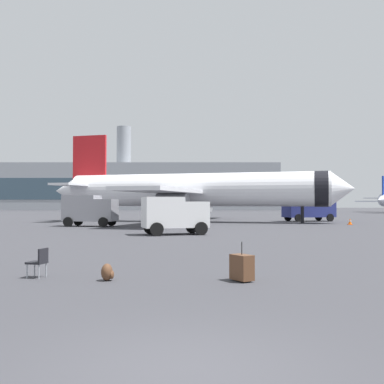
{
  "coord_description": "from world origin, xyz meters",
  "views": [
    {
      "loc": [
        0.13,
        -5.97,
        2.19
      ],
      "look_at": [
        0.2,
        27.7,
        3.0
      ],
      "focal_mm": 42.42,
      "sensor_mm": 36.0,
      "label": 1
    }
  ],
  "objects_px": {
    "service_truck": "(89,209)",
    "safety_cone_near": "(64,218)",
    "fuel_truck": "(307,206)",
    "rolling_suitcase": "(241,267)",
    "gate_chair": "(38,261)",
    "airplane_at_gate": "(192,190)",
    "cargo_van": "(173,214)",
    "traveller_backpack": "(107,272)",
    "safety_cone_mid": "(349,222)"
  },
  "relations": [
    {
      "from": "airplane_at_gate",
      "to": "service_truck",
      "type": "distance_m",
      "value": 13.98
    },
    {
      "from": "safety_cone_near",
      "to": "service_truck",
      "type": "bearing_deg",
      "value": -65.07
    },
    {
      "from": "rolling_suitcase",
      "to": "traveller_backpack",
      "type": "height_order",
      "value": "rolling_suitcase"
    },
    {
      "from": "service_truck",
      "to": "safety_cone_near",
      "type": "relative_size",
      "value": 7.87
    },
    {
      "from": "gate_chair",
      "to": "safety_cone_near",
      "type": "bearing_deg",
      "value": 104.71
    },
    {
      "from": "safety_cone_mid",
      "to": "gate_chair",
      "type": "bearing_deg",
      "value": -122.26
    },
    {
      "from": "safety_cone_mid",
      "to": "fuel_truck",
      "type": "bearing_deg",
      "value": 103.02
    },
    {
      "from": "service_truck",
      "to": "safety_cone_near",
      "type": "xyz_separation_m",
      "value": [
        -5.81,
        12.49,
        -1.29
      ]
    },
    {
      "from": "safety_cone_near",
      "to": "traveller_backpack",
      "type": "relative_size",
      "value": 1.35
    },
    {
      "from": "airplane_at_gate",
      "to": "fuel_truck",
      "type": "height_order",
      "value": "airplane_at_gate"
    },
    {
      "from": "fuel_truck",
      "to": "service_truck",
      "type": "bearing_deg",
      "value": -153.42
    },
    {
      "from": "airplane_at_gate",
      "to": "fuel_truck",
      "type": "relative_size",
      "value": 5.48
    },
    {
      "from": "cargo_van",
      "to": "traveller_backpack",
      "type": "bearing_deg",
      "value": -93.56
    },
    {
      "from": "fuel_truck",
      "to": "rolling_suitcase",
      "type": "relative_size",
      "value": 5.85
    },
    {
      "from": "airplane_at_gate",
      "to": "rolling_suitcase",
      "type": "relative_size",
      "value": 32.04
    },
    {
      "from": "service_truck",
      "to": "safety_cone_mid",
      "type": "height_order",
      "value": "service_truck"
    },
    {
      "from": "cargo_van",
      "to": "safety_cone_mid",
      "type": "xyz_separation_m",
      "value": [
        17.1,
        14.24,
        -1.13
      ]
    },
    {
      "from": "safety_cone_mid",
      "to": "traveller_backpack",
      "type": "relative_size",
      "value": 1.34
    },
    {
      "from": "fuel_truck",
      "to": "cargo_van",
      "type": "xyz_separation_m",
      "value": [
        -15.11,
        -22.84,
        -0.32
      ]
    },
    {
      "from": "safety_cone_mid",
      "to": "traveller_backpack",
      "type": "xyz_separation_m",
      "value": [
        -18.25,
        -32.73,
        -0.08
      ]
    },
    {
      "from": "service_truck",
      "to": "cargo_van",
      "type": "relative_size",
      "value": 1.06
    },
    {
      "from": "cargo_van",
      "to": "safety_cone_mid",
      "type": "height_order",
      "value": "cargo_van"
    },
    {
      "from": "gate_chair",
      "to": "cargo_van",
      "type": "bearing_deg",
      "value": 79.77
    },
    {
      "from": "service_truck",
      "to": "traveller_backpack",
      "type": "distance_m",
      "value": 30.48
    },
    {
      "from": "traveller_backpack",
      "to": "gate_chair",
      "type": "xyz_separation_m",
      "value": [
        -2.09,
        0.5,
        0.27
      ]
    },
    {
      "from": "airplane_at_gate",
      "to": "service_truck",
      "type": "xyz_separation_m",
      "value": [
        -9.71,
        -9.84,
        -2.05
      ]
    },
    {
      "from": "rolling_suitcase",
      "to": "fuel_truck",
      "type": "bearing_deg",
      "value": 73.22
    },
    {
      "from": "cargo_van",
      "to": "safety_cone_near",
      "type": "xyz_separation_m",
      "value": [
        -14.16,
        23.59,
        -1.13
      ]
    },
    {
      "from": "fuel_truck",
      "to": "traveller_backpack",
      "type": "bearing_deg",
      "value": -111.48
    },
    {
      "from": "safety_cone_mid",
      "to": "traveller_backpack",
      "type": "distance_m",
      "value": 37.47
    },
    {
      "from": "cargo_van",
      "to": "traveller_backpack",
      "type": "distance_m",
      "value": 18.56
    },
    {
      "from": "fuel_truck",
      "to": "cargo_van",
      "type": "relative_size",
      "value": 1.34
    },
    {
      "from": "safety_cone_mid",
      "to": "rolling_suitcase",
      "type": "distance_m",
      "value": 35.88
    },
    {
      "from": "service_truck",
      "to": "safety_cone_near",
      "type": "bearing_deg",
      "value": 114.93
    },
    {
      "from": "airplane_at_gate",
      "to": "gate_chair",
      "type": "bearing_deg",
      "value": -96.75
    },
    {
      "from": "airplane_at_gate",
      "to": "service_truck",
      "type": "bearing_deg",
      "value": -134.64
    },
    {
      "from": "cargo_van",
      "to": "gate_chair",
      "type": "relative_size",
      "value": 5.58
    },
    {
      "from": "service_truck",
      "to": "traveller_backpack",
      "type": "relative_size",
      "value": 10.6
    },
    {
      "from": "fuel_truck",
      "to": "safety_cone_mid",
      "type": "xyz_separation_m",
      "value": [
        1.99,
        -8.59,
        -1.46
      ]
    },
    {
      "from": "fuel_truck",
      "to": "safety_cone_near",
      "type": "xyz_separation_m",
      "value": [
        -29.27,
        0.76,
        -1.45
      ]
    },
    {
      "from": "service_truck",
      "to": "rolling_suitcase",
      "type": "bearing_deg",
      "value": -69.71
    },
    {
      "from": "safety_cone_near",
      "to": "cargo_van",
      "type": "bearing_deg",
      "value": -59.03
    },
    {
      "from": "traveller_backpack",
      "to": "gate_chair",
      "type": "distance_m",
      "value": 2.17
    },
    {
      "from": "fuel_truck",
      "to": "rolling_suitcase",
      "type": "distance_m",
      "value": 43.28
    },
    {
      "from": "traveller_backpack",
      "to": "safety_cone_near",
      "type": "bearing_deg",
      "value": 107.18
    },
    {
      "from": "cargo_van",
      "to": "traveller_backpack",
      "type": "height_order",
      "value": "cargo_van"
    },
    {
      "from": "airplane_at_gate",
      "to": "gate_chair",
      "type": "distance_m",
      "value": 39.32
    },
    {
      "from": "gate_chair",
      "to": "airplane_at_gate",
      "type": "bearing_deg",
      "value": 83.25
    },
    {
      "from": "gate_chair",
      "to": "fuel_truck",
      "type": "bearing_deg",
      "value": 65.79
    },
    {
      "from": "rolling_suitcase",
      "to": "airplane_at_gate",
      "type": "bearing_deg",
      "value": 91.83
    }
  ]
}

